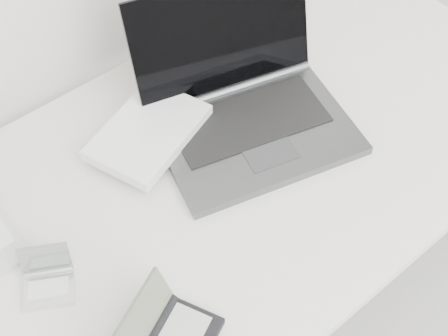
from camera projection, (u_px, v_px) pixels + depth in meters
desk at (223, 180)px, 1.35m from camera, size 1.60×0.80×0.73m
laptop_large at (224, 112)px, 1.35m from camera, size 0.59×0.46×0.27m
pda_silver at (48, 281)px, 1.13m from camera, size 0.12×0.12×0.07m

